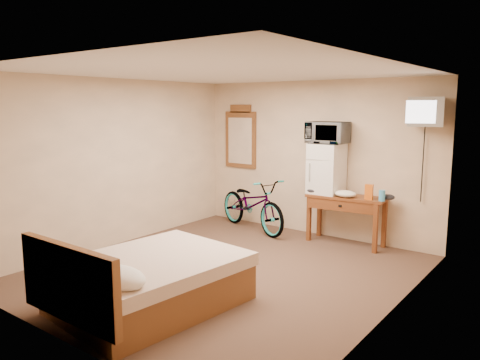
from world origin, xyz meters
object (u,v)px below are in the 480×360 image
at_px(crt_television, 425,112).
at_px(bicycle, 252,204).
at_px(bed, 145,281).
at_px(mini_fridge, 326,169).
at_px(blue_cup, 382,196).
at_px(microwave, 327,133).
at_px(desk, 345,205).
at_px(wall_mirror, 241,137).

height_order(crt_television, bicycle, crt_television).
bearing_deg(bed, mini_fridge, 84.57).
bearing_deg(mini_fridge, bicycle, -171.09).
xyz_separation_m(crt_television, bed, (-1.76, -3.41, -1.72)).
bearing_deg(blue_cup, microwave, 175.84).
bearing_deg(bicycle, blue_cup, -67.23).
height_order(desk, crt_television, crt_television).
relative_size(desk, blue_cup, 7.70).
height_order(mini_fridge, crt_television, crt_television).
height_order(blue_cup, crt_television, crt_television).
height_order(desk, bed, bed).
distance_m(blue_cup, bed, 3.62).
xyz_separation_m(microwave, crt_television, (1.43, -0.02, 0.33)).
bearing_deg(desk, bicycle, -174.43).
bearing_deg(blue_cup, crt_television, 4.84).
height_order(mini_fridge, microwave, microwave).
relative_size(crt_television, bicycle, 0.36).
bearing_deg(bicycle, desk, -65.12).
height_order(microwave, crt_television, crt_television).
bearing_deg(crt_television, bicycle, -176.29).
xyz_separation_m(blue_cup, bicycle, (-2.18, -0.13, -0.38)).
distance_m(desk, bed, 3.47).
bearing_deg(desk, bed, -101.29).
height_order(crt_television, wall_mirror, crt_television).
xyz_separation_m(blue_cup, crt_television, (0.51, 0.04, 1.19)).
height_order(blue_cup, bicycle, blue_cup).
bearing_deg(desk, wall_mirror, 173.00).
distance_m(mini_fridge, wall_mirror, 1.89).
distance_m(desk, blue_cup, 0.61).
distance_m(blue_cup, crt_television, 1.29).
relative_size(microwave, bed, 0.30).
xyz_separation_m(blue_cup, bed, (-1.24, -3.36, -0.53)).
relative_size(blue_cup, bicycle, 0.09).
relative_size(crt_television, wall_mirror, 0.55).
distance_m(desk, microwave, 1.13).
bearing_deg(microwave, wall_mirror, 170.81).
distance_m(mini_fridge, bicycle, 1.45).
bearing_deg(bed, blue_cup, 69.71).
relative_size(mini_fridge, wall_mirror, 0.69).
bearing_deg(bed, wall_mirror, 112.39).
height_order(crt_television, bed, crt_television).
xyz_separation_m(mini_fridge, crt_television, (1.43, -0.02, 0.88)).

